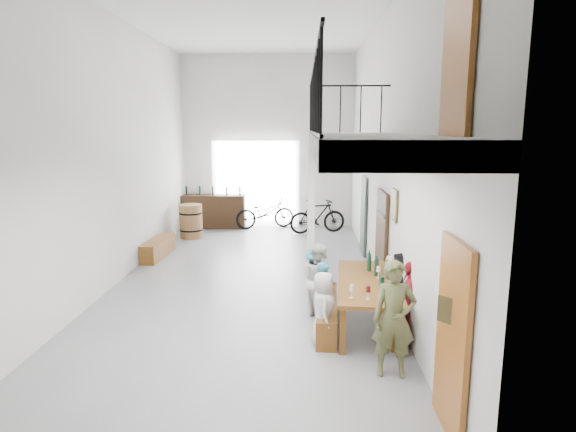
{
  "coord_description": "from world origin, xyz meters",
  "views": [
    {
      "loc": [
        1.13,
        -9.65,
        3.21
      ],
      "look_at": [
        0.85,
        -0.5,
        1.53
      ],
      "focal_mm": 30.0,
      "sensor_mm": 36.0,
      "label": 1
    }
  ],
  "objects_px": {
    "host_standing": "(394,319)",
    "side_bench": "(158,248)",
    "bicycle_near": "(265,213)",
    "bench_inner": "(327,313)",
    "oak_barrel": "(191,221)",
    "tasting_table": "(368,286)",
    "serving_counter": "(214,211)"
  },
  "relations": [
    {
      "from": "bicycle_near",
      "to": "host_standing",
      "type": "bearing_deg",
      "value": 175.72
    },
    {
      "from": "host_standing",
      "to": "bicycle_near",
      "type": "bearing_deg",
      "value": 107.34
    },
    {
      "from": "oak_barrel",
      "to": "serving_counter",
      "type": "height_order",
      "value": "serving_counter"
    },
    {
      "from": "tasting_table",
      "to": "oak_barrel",
      "type": "bearing_deg",
      "value": 128.94
    },
    {
      "from": "oak_barrel",
      "to": "host_standing",
      "type": "distance_m",
      "value": 9.09
    },
    {
      "from": "bench_inner",
      "to": "bicycle_near",
      "type": "relative_size",
      "value": 1.01
    },
    {
      "from": "bench_inner",
      "to": "serving_counter",
      "type": "bearing_deg",
      "value": 116.39
    },
    {
      "from": "tasting_table",
      "to": "serving_counter",
      "type": "bearing_deg",
      "value": 121.31
    },
    {
      "from": "bench_inner",
      "to": "host_standing",
      "type": "relative_size",
      "value": 1.25
    },
    {
      "from": "oak_barrel",
      "to": "serving_counter",
      "type": "relative_size",
      "value": 0.49
    },
    {
      "from": "oak_barrel",
      "to": "bicycle_near",
      "type": "relative_size",
      "value": 0.52
    },
    {
      "from": "tasting_table",
      "to": "bicycle_near",
      "type": "relative_size",
      "value": 1.26
    },
    {
      "from": "serving_counter",
      "to": "host_standing",
      "type": "relative_size",
      "value": 1.32
    },
    {
      "from": "bench_inner",
      "to": "side_bench",
      "type": "xyz_separation_m",
      "value": [
        -4.05,
        4.19,
        0.01
      ]
    },
    {
      "from": "tasting_table",
      "to": "oak_barrel",
      "type": "height_order",
      "value": "oak_barrel"
    },
    {
      "from": "oak_barrel",
      "to": "serving_counter",
      "type": "xyz_separation_m",
      "value": [
        0.4,
        1.47,
        0.04
      ]
    },
    {
      "from": "tasting_table",
      "to": "bench_inner",
      "type": "height_order",
      "value": "tasting_table"
    },
    {
      "from": "side_bench",
      "to": "oak_barrel",
      "type": "relative_size",
      "value": 1.64
    },
    {
      "from": "bicycle_near",
      "to": "bench_inner",
      "type": "bearing_deg",
      "value": 173.06
    },
    {
      "from": "side_bench",
      "to": "host_standing",
      "type": "relative_size",
      "value": 1.06
    },
    {
      "from": "bench_inner",
      "to": "oak_barrel",
      "type": "xyz_separation_m",
      "value": [
        -3.7,
        6.35,
        0.28
      ]
    },
    {
      "from": "bicycle_near",
      "to": "serving_counter",
      "type": "bearing_deg",
      "value": 69.56
    },
    {
      "from": "host_standing",
      "to": "side_bench",
      "type": "bearing_deg",
      "value": 132.91
    },
    {
      "from": "bench_inner",
      "to": "oak_barrel",
      "type": "relative_size",
      "value": 1.94
    },
    {
      "from": "side_bench",
      "to": "oak_barrel",
      "type": "height_order",
      "value": "oak_barrel"
    },
    {
      "from": "side_bench",
      "to": "host_standing",
      "type": "distance_m",
      "value": 7.53
    },
    {
      "from": "serving_counter",
      "to": "tasting_table",
      "type": "bearing_deg",
      "value": -64.6
    },
    {
      "from": "bench_inner",
      "to": "bicycle_near",
      "type": "bearing_deg",
      "value": 105.33
    },
    {
      "from": "serving_counter",
      "to": "bench_inner",
      "type": "bearing_deg",
      "value": -68.5
    },
    {
      "from": "serving_counter",
      "to": "side_bench",
      "type": "bearing_deg",
      "value": -103.03
    },
    {
      "from": "side_bench",
      "to": "oak_barrel",
      "type": "distance_m",
      "value": 2.2
    },
    {
      "from": "oak_barrel",
      "to": "serving_counter",
      "type": "bearing_deg",
      "value": 74.72
    }
  ]
}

